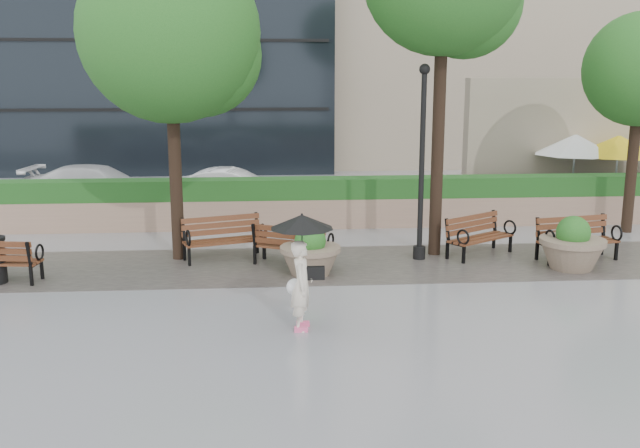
{
  "coord_description": "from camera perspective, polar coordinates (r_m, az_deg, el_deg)",
  "views": [
    {
      "loc": [
        -1.76,
        -12.19,
        4.2
      ],
      "look_at": [
        -0.7,
        2.21,
        1.1
      ],
      "focal_mm": 40.0,
      "sensor_mm": 36.0,
      "label": 1
    }
  ],
  "objects": [
    {
      "name": "cafe_wall",
      "position": [
        24.98,
        22.72,
        6.14
      ],
      "size": [
        10.0,
        0.6,
        4.0
      ],
      "primitive_type": "cube",
      "color": "tan",
      "rests_on": "ground"
    },
    {
      "name": "bench_3",
      "position": [
        16.92,
        12.62,
        -1.58
      ],
      "size": [
        1.82,
        1.53,
        0.93
      ],
      "rotation": [
        0.0,
        0.0,
        0.59
      ],
      "color": "brown",
      "rests_on": "ground"
    },
    {
      "name": "patio_umb_white",
      "position": [
        23.29,
        19.74,
        5.97
      ],
      "size": [
        2.5,
        2.5,
        2.3
      ],
      "color": "black",
      "rests_on": "ground"
    },
    {
      "name": "bench_1",
      "position": [
        16.32,
        -7.67,
        -1.86
      ],
      "size": [
        1.93,
        1.25,
        0.97
      ],
      "rotation": [
        0.0,
        0.0,
        0.32
      ],
      "color": "brown",
      "rests_on": "ground"
    },
    {
      "name": "pedestrian",
      "position": [
        11.67,
        -1.47,
        -2.93
      ],
      "size": [
        1.05,
        1.05,
        1.92
      ],
      "rotation": [
        0.0,
        0.0,
        1.4
      ],
      "color": "#F0E1CA",
      "rests_on": "ground"
    },
    {
      "name": "car_right",
      "position": [
        22.68,
        -7.01,
        2.9
      ],
      "size": [
        3.78,
        1.78,
        1.2
      ],
      "primitive_type": "imported",
      "rotation": [
        0.0,
        0.0,
        1.43
      ],
      "color": "silver",
      "rests_on": "ground"
    },
    {
      "name": "hedge_wall",
      "position": [
        19.59,
        1.0,
        1.73
      ],
      "size": [
        24.0,
        0.8,
        1.35
      ],
      "color": "#9B7B64",
      "rests_on": "ground"
    },
    {
      "name": "planter_right",
      "position": [
        16.3,
        19.52,
        -1.86
      ],
      "size": [
        1.4,
        1.4,
        1.17
      ],
      "color": "#7F6B56",
      "rests_on": "ground"
    },
    {
      "name": "lamppost",
      "position": [
        16.06,
        8.12,
        3.88
      ],
      "size": [
        0.28,
        0.28,
        4.36
      ],
      "color": "black",
      "rests_on": "ground"
    },
    {
      "name": "tree_0",
      "position": [
        16.17,
        -11.34,
        14.33
      ],
      "size": [
        3.92,
        3.9,
        6.97
      ],
      "color": "black",
      "rests_on": "ground"
    },
    {
      "name": "car_left",
      "position": [
        23.55,
        -17.31,
        2.91
      ],
      "size": [
        4.65,
        2.26,
        1.3
      ],
      "primitive_type": "imported",
      "rotation": [
        0.0,
        0.0,
        1.47
      ],
      "color": "silver",
      "rests_on": "ground"
    },
    {
      "name": "bench_2",
      "position": [
        15.68,
        -2.2,
        -2.39
      ],
      "size": [
        1.83,
        1.37,
        0.92
      ],
      "rotation": [
        0.0,
        0.0,
        2.68
      ],
      "color": "brown",
      "rests_on": "ground"
    },
    {
      "name": "bench_4",
      "position": [
        17.13,
        19.84,
        -1.81
      ],
      "size": [
        1.91,
        1.06,
        0.97
      ],
      "rotation": [
        0.0,
        0.0,
        0.2
      ],
      "color": "brown",
      "rests_on": "ground"
    },
    {
      "name": "cafe_hedge",
      "position": [
        23.01,
        23.73,
        1.71
      ],
      "size": [
        8.0,
        0.5,
        0.9
      ],
      "primitive_type": "cube",
      "color": "#1F4D19",
      "rests_on": "ground"
    },
    {
      "name": "patio_umb_yellow_a",
      "position": [
        23.41,
        22.77,
        5.77
      ],
      "size": [
        2.5,
        2.5,
        2.3
      ],
      "color": "black",
      "rests_on": "ground"
    },
    {
      "name": "asphalt_street",
      "position": [
        23.63,
        0.11,
        1.89
      ],
      "size": [
        40.0,
        7.0,
        0.0
      ],
      "primitive_type": "cube",
      "color": "black",
      "rests_on": "ground"
    },
    {
      "name": "planter_left",
      "position": [
        14.94,
        -0.78,
        -2.55
      ],
      "size": [
        1.27,
        1.27,
        1.07
      ],
      "color": "#7F6B56",
      "rests_on": "ground"
    },
    {
      "name": "ground",
      "position": [
        13.01,
        3.8,
        -6.74
      ],
      "size": [
        100.0,
        100.0,
        0.0
      ],
      "primitive_type": "plane",
      "color": "gray",
      "rests_on": "ground"
    },
    {
      "name": "cobble_strip",
      "position": [
        15.86,
        2.3,
        -3.23
      ],
      "size": [
        28.0,
        3.2,
        0.01
      ],
      "primitive_type": "cube",
      "color": "#383330",
      "rests_on": "ground"
    }
  ]
}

